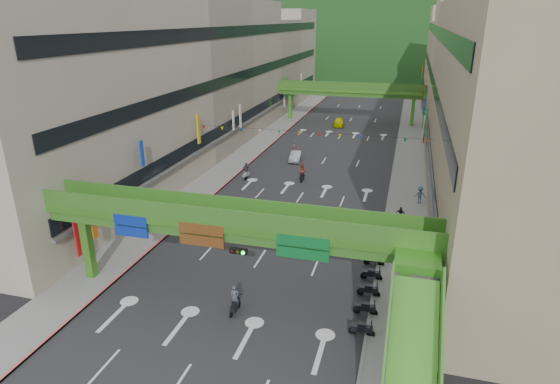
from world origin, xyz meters
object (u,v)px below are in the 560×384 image
Objects in this scene: car_silver at (296,156)px; car_yellow at (339,122)px; scooter_rider_mid at (302,172)px; scooter_rider_near at (235,300)px; pedestrian_red at (420,246)px; overpass_near at (240,236)px.

car_yellow is (2.21, 22.68, 0.08)m from car_silver.
scooter_rider_mid reaches higher than car_yellow.
scooter_rider_near is 1.19× the size of pedestrian_red.
scooter_rider_near is at bearing -94.60° from car_yellow.
car_silver is (-2.65, 7.82, -0.48)m from scooter_rider_mid.
scooter_rider_near is (-0.29, -0.66, -4.30)m from overpass_near.
pedestrian_red is (11.27, 10.53, -4.38)m from overpass_near.
overpass_near is 14.20× the size of scooter_rider_near.
scooter_rider_mid is at bearing 94.16° from overpass_near.
scooter_rider_mid is at bearing 93.44° from scooter_rider_near.
pedestrian_red is at bearing -49.35° from scooter_rider_mid.
scooter_rider_mid is 1.31× the size of pedestrian_red.
overpass_near is 56.57m from car_yellow.
car_yellow is at bearing 90.82° from scooter_rider_mid.
overpass_near is 12.91× the size of scooter_rider_mid.
scooter_rider_mid is 20.19m from pedestrian_red.
car_silver is (-4.24, 34.33, -0.26)m from scooter_rider_near.
car_yellow is at bearing 79.46° from car_silver.
car_yellow is (-2.03, 57.00, -0.18)m from scooter_rider_near.
car_silver is at bearing 97.05° from scooter_rider_near.
car_yellow is at bearing 87.23° from pedestrian_red.
car_silver is 0.92× the size of car_yellow.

